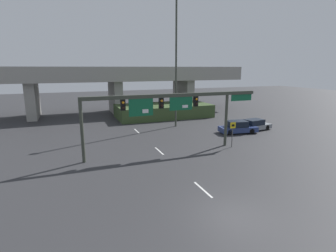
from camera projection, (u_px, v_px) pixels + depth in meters
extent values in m
plane|color=#2D2D30|center=(232.00, 215.00, 13.98)|extent=(160.00, 160.00, 0.00)
cube|color=silver|center=(203.00, 189.00, 16.96)|extent=(0.14, 2.40, 0.01)
cube|color=silver|center=(159.00, 151.00, 24.81)|extent=(0.14, 2.40, 0.01)
cube|color=silver|center=(137.00, 131.00, 32.66)|extent=(0.14, 2.40, 0.01)
cube|color=silver|center=(123.00, 119.00, 40.52)|extent=(0.14, 2.40, 0.01)
cube|color=silver|center=(113.00, 110.00, 48.37)|extent=(0.14, 2.40, 0.01)
cylinder|color=#383D33|center=(82.00, 131.00, 21.26)|extent=(0.28, 0.28, 5.45)
cylinder|color=#383D33|center=(226.00, 119.00, 26.06)|extent=(0.28, 0.28, 5.45)
cube|color=#383D33|center=(177.00, 95.00, 23.62)|extent=(16.67, 0.32, 0.32)
cube|color=black|center=(123.00, 105.00, 22.04)|extent=(0.40, 0.28, 0.95)
sphere|color=orange|center=(123.00, 103.00, 21.84)|extent=(0.22, 0.22, 0.22)
sphere|color=black|center=(123.00, 108.00, 21.93)|extent=(0.22, 0.22, 0.22)
cube|color=black|center=(161.00, 103.00, 23.24)|extent=(0.40, 0.28, 0.95)
sphere|color=orange|center=(162.00, 101.00, 23.03)|extent=(0.22, 0.22, 0.22)
sphere|color=black|center=(162.00, 106.00, 23.13)|extent=(0.22, 0.22, 0.22)
cube|color=black|center=(196.00, 101.00, 24.44)|extent=(0.40, 0.28, 0.95)
sphere|color=orange|center=(197.00, 99.00, 24.23)|extent=(0.22, 0.22, 0.22)
sphere|color=black|center=(197.00, 104.00, 24.33)|extent=(0.22, 0.22, 0.22)
cube|color=#115B38|center=(141.00, 107.00, 22.55)|extent=(2.15, 0.08, 1.51)
cube|color=white|center=(145.00, 111.00, 22.71)|extent=(0.54, 0.03, 0.33)
cube|color=#115B38|center=(181.00, 104.00, 23.84)|extent=(2.23, 0.08, 1.21)
cube|color=white|center=(185.00, 106.00, 23.99)|extent=(0.56, 0.03, 0.27)
cube|color=#115B38|center=(241.00, 98.00, 26.12)|extent=(2.37, 0.07, 0.64)
cylinder|color=#4C4C4C|center=(232.00, 135.00, 25.73)|extent=(0.08, 0.08, 2.58)
cube|color=yellow|center=(233.00, 125.00, 25.49)|extent=(0.60, 0.03, 0.60)
cube|color=black|center=(233.00, 125.00, 25.47)|extent=(0.33, 0.01, 0.21)
cylinder|color=#383D33|center=(176.00, 66.00, 33.57)|extent=(0.24, 0.24, 15.94)
cube|color=gray|center=(114.00, 76.00, 44.52)|extent=(45.32, 8.54, 1.42)
cube|color=gray|center=(119.00, 70.00, 40.55)|extent=(45.32, 0.40, 0.90)
cube|color=gray|center=(33.00, 100.00, 40.78)|extent=(1.40, 6.84, 5.55)
cube|color=gray|center=(115.00, 97.00, 45.28)|extent=(1.40, 6.84, 5.55)
cube|color=gray|center=(183.00, 94.00, 49.77)|extent=(1.40, 6.84, 5.55)
cube|color=#384C28|center=(164.00, 111.00, 41.91)|extent=(14.74, 7.09, 1.99)
cube|color=navy|center=(238.00, 129.00, 31.64)|extent=(4.71, 2.50, 0.61)
cube|color=black|center=(237.00, 124.00, 31.46)|extent=(2.56, 1.97, 0.71)
cylinder|color=black|center=(245.00, 128.00, 32.70)|extent=(0.67, 0.32, 0.64)
cylinder|color=black|center=(252.00, 131.00, 31.19)|extent=(0.67, 0.32, 0.64)
cylinder|color=black|center=(224.00, 129.00, 32.15)|extent=(0.67, 0.32, 0.64)
cylinder|color=black|center=(230.00, 132.00, 30.64)|extent=(0.67, 0.32, 0.64)
cube|color=gray|center=(255.00, 127.00, 33.07)|extent=(4.55, 2.40, 0.56)
cube|color=black|center=(254.00, 122.00, 32.85)|extent=(2.46, 1.92, 0.67)
cylinder|color=black|center=(257.00, 125.00, 34.41)|extent=(0.67, 0.31, 0.64)
cylinder|color=black|center=(267.00, 128.00, 33.07)|extent=(0.67, 0.31, 0.64)
cylinder|color=black|center=(242.00, 127.00, 33.12)|extent=(0.67, 0.31, 0.64)
cylinder|color=black|center=(252.00, 130.00, 31.79)|extent=(0.67, 0.31, 0.64)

